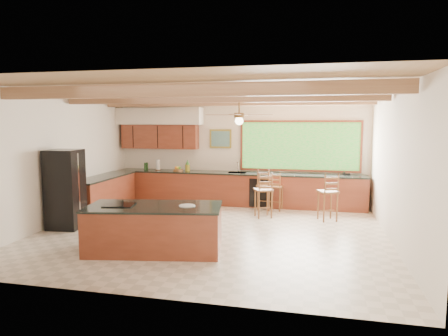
# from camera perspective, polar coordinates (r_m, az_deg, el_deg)

# --- Properties ---
(ground) EXTENTS (7.20, 7.20, 0.00)m
(ground) POSITION_cam_1_polar(r_m,az_deg,el_deg) (8.60, -1.84, -9.17)
(ground) COLOR beige
(ground) RESTS_ON ground
(room_shell) EXTENTS (7.27, 6.54, 3.02)m
(room_shell) POSITION_cam_1_polar(r_m,az_deg,el_deg) (8.95, -1.89, 5.81)
(room_shell) COLOR beige
(room_shell) RESTS_ON ground
(counter_run) EXTENTS (7.12, 3.10, 1.25)m
(counter_run) POSITION_cam_1_polar(r_m,az_deg,el_deg) (11.08, -2.68, -3.12)
(counter_run) COLOR brown
(counter_run) RESTS_ON ground
(island) EXTENTS (2.56, 1.53, 0.86)m
(island) POSITION_cam_1_polar(r_m,az_deg,el_deg) (7.42, -9.87, -8.47)
(island) COLOR brown
(island) RESTS_ON ground
(refrigerator) EXTENTS (0.74, 0.72, 1.74)m
(refrigerator) POSITION_cam_1_polar(r_m,az_deg,el_deg) (9.43, -21.75, -2.83)
(refrigerator) COLOR black
(refrigerator) RESTS_ON ground
(bar_stool_a) EXTENTS (0.54, 0.54, 1.13)m
(bar_stool_a) POSITION_cam_1_polar(r_m,az_deg,el_deg) (9.76, 5.60, -3.26)
(bar_stool_a) COLOR brown
(bar_stool_a) RESTS_ON ground
(bar_stool_b) EXTENTS (0.46, 0.46, 1.09)m
(bar_stool_b) POSITION_cam_1_polar(r_m,az_deg,el_deg) (10.61, 5.89, -2.59)
(bar_stool_b) COLOR brown
(bar_stool_b) RESTS_ON ground
(bar_stool_c) EXTENTS (0.42, 0.42, 1.05)m
(bar_stool_c) POSITION_cam_1_polar(r_m,az_deg,el_deg) (10.59, 7.35, -2.77)
(bar_stool_c) COLOR brown
(bar_stool_c) RESTS_ON ground
(bar_stool_d) EXTENTS (0.54, 0.55, 1.16)m
(bar_stool_d) POSITION_cam_1_polar(r_m,az_deg,el_deg) (9.69, 14.63, -3.42)
(bar_stool_d) COLOR brown
(bar_stool_d) RESTS_ON ground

